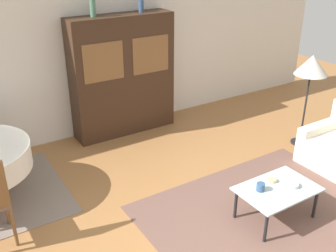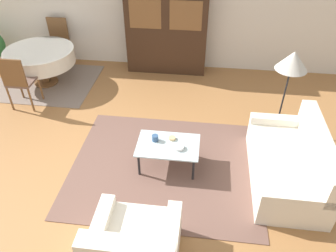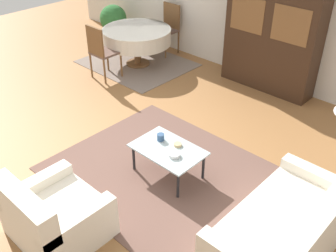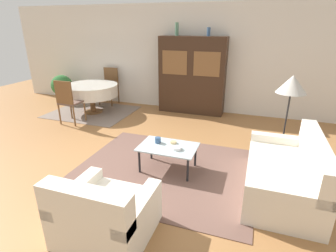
% 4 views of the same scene
% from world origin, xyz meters
% --- Properties ---
extents(wall_back, '(10.00, 0.06, 2.70)m').
position_xyz_m(wall_back, '(0.00, 3.63, 1.35)').
color(wall_back, silver).
rests_on(wall_back, ground_plane).
extents(area_rug, '(2.79, 2.32, 0.01)m').
position_xyz_m(area_rug, '(0.95, 0.30, 0.01)').
color(area_rug, brown).
rests_on(area_rug, ground_plane).
extents(coffee_table, '(0.90, 0.60, 0.40)m').
position_xyz_m(coffee_table, '(0.98, 0.33, 0.37)').
color(coffee_table, black).
rests_on(coffee_table, area_rug).
extents(display_cabinet, '(1.68, 0.43, 1.93)m').
position_xyz_m(display_cabinet, '(0.58, 3.37, 0.96)').
color(display_cabinet, '#382316').
rests_on(display_cabinet, ground_plane).
extents(floor_lamp, '(0.48, 0.48, 1.43)m').
position_xyz_m(floor_lamp, '(2.72, 1.46, 1.24)').
color(floor_lamp, black).
rests_on(floor_lamp, ground_plane).
extents(cup, '(0.09, 0.09, 0.09)m').
position_xyz_m(cup, '(0.78, 0.40, 0.46)').
color(cup, '#33517A').
rests_on(cup, coffee_table).
extents(bowl, '(0.15, 0.15, 0.04)m').
position_xyz_m(bowl, '(1.14, 0.27, 0.43)').
color(bowl, white).
rests_on(bowl, coffee_table).
extents(bowl_small, '(0.10, 0.10, 0.04)m').
position_xyz_m(bowl_small, '(1.03, 0.46, 0.43)').
color(bowl_small, tan).
rests_on(bowl_small, coffee_table).
extents(vase_tall, '(0.08, 0.08, 0.31)m').
position_xyz_m(vase_tall, '(0.16, 3.37, 2.08)').
color(vase_tall, '#4C7A60').
rests_on(vase_tall, display_cabinet).
extents(vase_short, '(0.08, 0.08, 0.20)m').
position_xyz_m(vase_short, '(0.94, 3.37, 2.03)').
color(vase_short, '#33517A').
rests_on(vase_short, display_cabinet).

